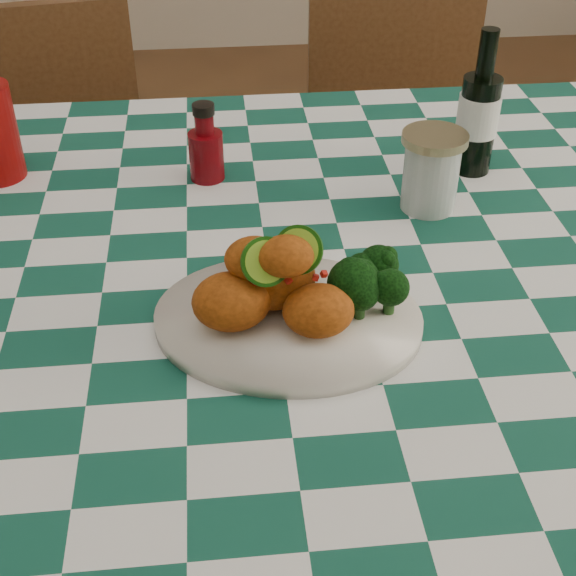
{
  "coord_description": "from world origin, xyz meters",
  "views": [
    {
      "loc": [
        -0.06,
        -0.86,
        1.37
      ],
      "look_at": [
        0.01,
        -0.15,
        0.84
      ],
      "focal_mm": 50.0,
      "sensor_mm": 36.0,
      "label": 1
    }
  ],
  "objects_px": {
    "wooden_chair_right": "(394,204)",
    "beer_bottle": "(480,103)",
    "ketchup_bottle": "(206,142)",
    "wooden_chair_left": "(70,224)",
    "dining_table": "(270,459)",
    "fried_chicken_pile": "(285,277)",
    "mason_jar": "(431,171)",
    "plate": "(288,320)"
  },
  "relations": [
    {
      "from": "wooden_chair_right",
      "to": "beer_bottle",
      "type": "bearing_deg",
      "value": -88.14
    },
    {
      "from": "mason_jar",
      "to": "wooden_chair_right",
      "type": "bearing_deg",
      "value": 79.75
    },
    {
      "from": "dining_table",
      "to": "mason_jar",
      "type": "xyz_separation_m",
      "value": [
        0.24,
        0.1,
        0.45
      ]
    },
    {
      "from": "plate",
      "to": "wooden_chair_left",
      "type": "height_order",
      "value": "wooden_chair_left"
    },
    {
      "from": "dining_table",
      "to": "ketchup_bottle",
      "type": "bearing_deg",
      "value": 108.44
    },
    {
      "from": "dining_table",
      "to": "wooden_chair_left",
      "type": "relative_size",
      "value": 1.93
    },
    {
      "from": "ketchup_bottle",
      "to": "beer_bottle",
      "type": "distance_m",
      "value": 0.4
    },
    {
      "from": "plate",
      "to": "mason_jar",
      "type": "height_order",
      "value": "mason_jar"
    },
    {
      "from": "fried_chicken_pile",
      "to": "wooden_chair_left",
      "type": "height_order",
      "value": "fried_chicken_pile"
    },
    {
      "from": "wooden_chair_left",
      "to": "fried_chicken_pile",
      "type": "bearing_deg",
      "value": -75.01
    },
    {
      "from": "fried_chicken_pile",
      "to": "wooden_chair_right",
      "type": "relative_size",
      "value": 0.19
    },
    {
      "from": "dining_table",
      "to": "ketchup_bottle",
      "type": "height_order",
      "value": "ketchup_bottle"
    },
    {
      "from": "wooden_chair_right",
      "to": "dining_table",
      "type": "bearing_deg",
      "value": -112.03
    },
    {
      "from": "plate",
      "to": "wooden_chair_left",
      "type": "relative_size",
      "value": 0.35
    },
    {
      "from": "fried_chicken_pile",
      "to": "mason_jar",
      "type": "bearing_deg",
      "value": 47.61
    },
    {
      "from": "plate",
      "to": "fried_chicken_pile",
      "type": "bearing_deg",
      "value": 180.0
    },
    {
      "from": "ketchup_bottle",
      "to": "wooden_chair_left",
      "type": "height_order",
      "value": "ketchup_bottle"
    },
    {
      "from": "dining_table",
      "to": "beer_bottle",
      "type": "height_order",
      "value": "beer_bottle"
    },
    {
      "from": "wooden_chair_left",
      "to": "wooden_chair_right",
      "type": "distance_m",
      "value": 0.74
    },
    {
      "from": "wooden_chair_left",
      "to": "mason_jar",
      "type": "bearing_deg",
      "value": -53.9
    },
    {
      "from": "plate",
      "to": "mason_jar",
      "type": "relative_size",
      "value": 2.72
    },
    {
      "from": "ketchup_bottle",
      "to": "mason_jar",
      "type": "xyz_separation_m",
      "value": [
        0.31,
        -0.12,
        -0.0
      ]
    },
    {
      "from": "ketchup_bottle",
      "to": "fried_chicken_pile",
      "type": "bearing_deg",
      "value": -77.53
    },
    {
      "from": "ketchup_bottle",
      "to": "wooden_chair_right",
      "type": "height_order",
      "value": "ketchup_bottle"
    },
    {
      "from": "fried_chicken_pile",
      "to": "wooden_chair_right",
      "type": "distance_m",
      "value": 1.03
    },
    {
      "from": "fried_chicken_pile",
      "to": "beer_bottle",
      "type": "height_order",
      "value": "beer_bottle"
    },
    {
      "from": "dining_table",
      "to": "plate",
      "type": "relative_size",
      "value": 5.43
    },
    {
      "from": "dining_table",
      "to": "wooden_chair_right",
      "type": "height_order",
      "value": "wooden_chair_right"
    },
    {
      "from": "ketchup_bottle",
      "to": "wooden_chair_right",
      "type": "relative_size",
      "value": 0.14
    },
    {
      "from": "plate",
      "to": "beer_bottle",
      "type": "height_order",
      "value": "beer_bottle"
    },
    {
      "from": "ketchup_bottle",
      "to": "wooden_chair_left",
      "type": "relative_size",
      "value": 0.14
    },
    {
      "from": "plate",
      "to": "mason_jar",
      "type": "distance_m",
      "value": 0.34
    },
    {
      "from": "plate",
      "to": "ketchup_bottle",
      "type": "height_order",
      "value": "ketchup_bottle"
    },
    {
      "from": "mason_jar",
      "to": "wooden_chair_left",
      "type": "height_order",
      "value": "mason_jar"
    },
    {
      "from": "beer_bottle",
      "to": "wooden_chair_right",
      "type": "xyz_separation_m",
      "value": [
        0.02,
        0.52,
        -0.47
      ]
    },
    {
      "from": "beer_bottle",
      "to": "ketchup_bottle",
      "type": "bearing_deg",
      "value": 178.02
    },
    {
      "from": "ketchup_bottle",
      "to": "wooden_chair_left",
      "type": "xyz_separation_m",
      "value": [
        -0.32,
        0.48,
        -0.41
      ]
    },
    {
      "from": "plate",
      "to": "ketchup_bottle",
      "type": "bearing_deg",
      "value": 102.92
    },
    {
      "from": "beer_bottle",
      "to": "wooden_chair_right",
      "type": "bearing_deg",
      "value": 87.86
    },
    {
      "from": "dining_table",
      "to": "plate",
      "type": "height_order",
      "value": "plate"
    },
    {
      "from": "ketchup_bottle",
      "to": "mason_jar",
      "type": "height_order",
      "value": "ketchup_bottle"
    },
    {
      "from": "beer_bottle",
      "to": "wooden_chair_right",
      "type": "distance_m",
      "value": 0.7
    }
  ]
}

